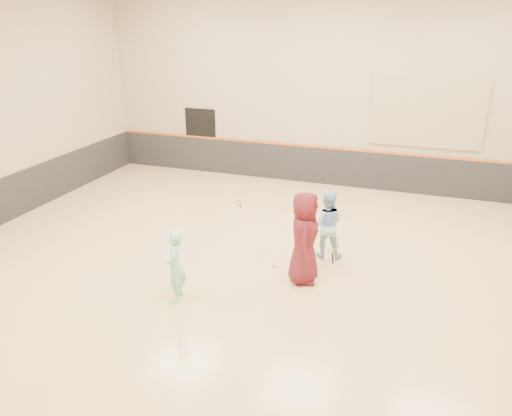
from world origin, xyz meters
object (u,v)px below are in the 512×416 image
(young_man, at_px, (304,238))
(spare_racket, at_px, (239,202))
(instructor, at_px, (327,224))
(girl, at_px, (176,266))

(young_man, height_order, spare_racket, young_man)
(instructor, height_order, spare_racket, instructor)
(girl, height_order, young_man, young_man)
(young_man, xyz_separation_m, spare_racket, (-2.91, 3.86, -0.96))
(young_man, relative_size, spare_racket, 2.90)
(spare_racket, bearing_deg, young_man, -52.98)
(young_man, bearing_deg, instructor, -21.38)
(girl, height_order, instructor, instructor)
(girl, bearing_deg, young_man, 111.21)
(girl, relative_size, instructor, 0.93)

